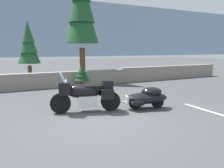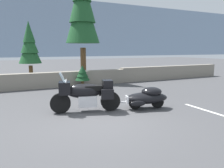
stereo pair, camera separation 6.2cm
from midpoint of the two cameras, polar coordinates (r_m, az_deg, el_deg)
The scene contains 8 objects.
ground_plane at distance 6.52m, azimuth -3.22°, elevation -9.33°, with size 80.00×80.00×0.00m, color #424244.
stone_guard_wall at distance 12.28m, azimuth -14.52°, elevation 1.24°, with size 24.00×0.49×0.92m.
distant_ridgeline at distance 102.16m, azimuth -25.06°, elevation 11.59°, with size 240.00×80.00×16.00m, color #7F93AD.
touring_motorcycle at distance 7.19m, azimuth -7.18°, elevation -2.51°, with size 2.27×1.09×1.33m.
car_shaped_trailer at distance 7.68m, azimuth 8.92°, elevation -3.41°, with size 2.22×1.06×0.76m.
pine_tree_tall at distance 14.25m, azimuth -8.22°, elevation 19.71°, with size 2.11×2.11×7.52m.
pine_tree_secondary at distance 14.13m, azimuth -21.27°, elevation 9.65°, with size 1.33×1.33×3.75m.
pine_sapling_near at distance 11.93m, azimuth -8.11°, elevation 2.71°, with size 0.81×0.81×1.21m.
Camera 1 is at (-2.40, -5.70, 2.06)m, focal length 34.75 mm.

